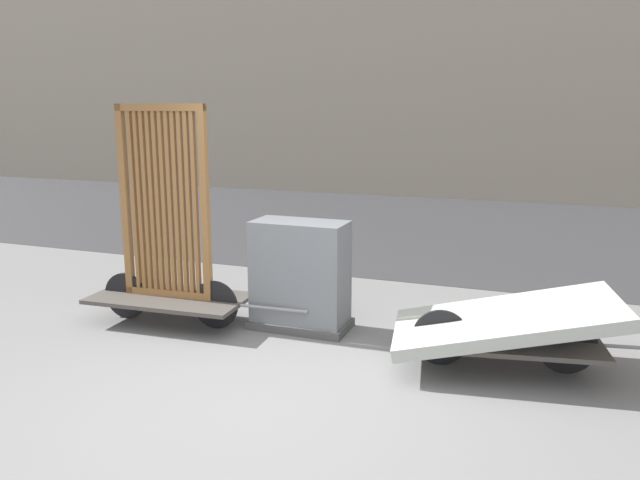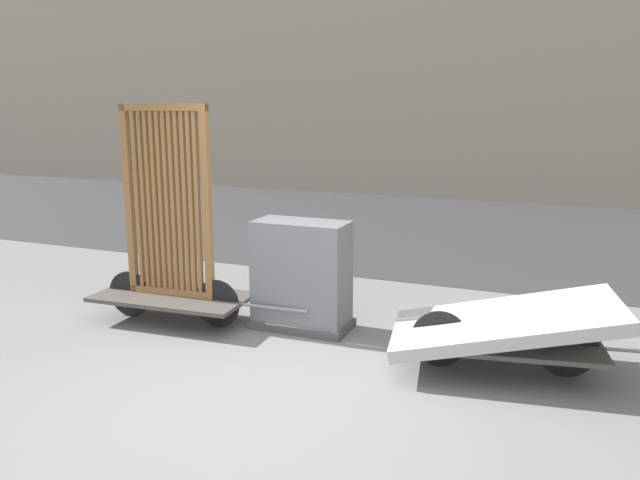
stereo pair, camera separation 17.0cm
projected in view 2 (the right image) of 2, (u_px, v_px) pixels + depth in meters
name	position (u px, v px, depth m)	size (l,w,h in m)	color
ground_plane	(256.00, 402.00, 4.69)	(60.00, 60.00, 0.00)	slate
road_strip	(446.00, 228.00, 11.36)	(56.00, 7.53, 0.01)	#38383A
bike_cart_with_bedframe	(170.00, 251.00, 6.30)	(2.30, 0.87, 2.21)	#4C4742
bike_cart_with_mattress	(504.00, 327.00, 5.16)	(2.46, 1.34, 0.67)	#4C4742
utility_cabinet	(302.00, 279.00, 6.17)	(0.99, 0.51, 1.09)	#4C4C4C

